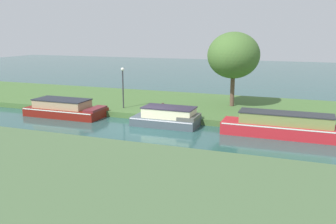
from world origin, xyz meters
TOP-DOWN VIEW (x-y plane):
  - ground_plane at (0.00, 0.00)m, footprint 120.00×120.00m
  - riverbank_far at (0.00, 7.00)m, footprint 72.00×10.00m
  - riverbank_near at (0.00, -9.00)m, footprint 72.00×10.00m
  - maroon_barge at (-6.76, 1.20)m, footprint 5.81×2.39m
  - red_narrowboat at (9.16, 1.20)m, footprint 8.92×1.82m
  - slate_cruiser at (1.24, 1.20)m, footprint 4.30×2.16m
  - willow_tree_left at (4.30, 7.11)m, footprint 3.89×4.76m
  - lamp_post at (-3.18, 3.45)m, footprint 0.24×0.24m
  - mooring_post_near at (-7.47, 2.73)m, footprint 0.17×0.17m
  - mooring_post_far at (0.28, 2.73)m, footprint 0.18×0.18m

SIDE VIEW (x-z plane):
  - ground_plane at x=0.00m, z-range 0.00..0.00m
  - riverbank_far at x=0.00m, z-range 0.00..0.40m
  - riverbank_near at x=0.00m, z-range 0.00..0.40m
  - maroon_barge at x=-6.76m, z-range -0.09..1.14m
  - slate_cruiser at x=1.24m, z-range -0.07..1.17m
  - red_narrowboat at x=9.16m, z-range -0.12..1.29m
  - mooring_post_near at x=-7.47m, z-range 0.40..0.97m
  - mooring_post_far at x=0.28m, z-range 0.40..1.15m
  - lamp_post at x=-3.18m, z-range 0.78..3.82m
  - willow_tree_left at x=4.30m, z-range 1.46..7.08m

